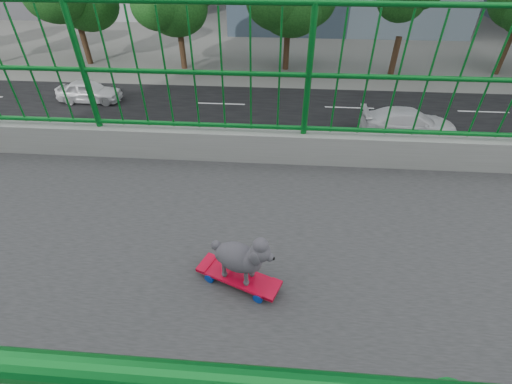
{
  "coord_description": "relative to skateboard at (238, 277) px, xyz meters",
  "views": [
    {
      "loc": [
        1.6,
        3.77,
        8.85
      ],
      "look_at": [
        -0.68,
        3.6,
        7.11
      ],
      "focal_mm": 24.37,
      "sensor_mm": 36.0,
      "label": 1
    }
  ],
  "objects": [
    {
      "name": "car_1",
      "position": [
        -9.36,
        -5.14,
        -6.3
      ],
      "size": [
        1.59,
        4.55,
        1.5
      ],
      "primitive_type": "imported",
      "color": "silver",
      "rests_on": "ground"
    },
    {
      "name": "road",
      "position": [
        -13.16,
        -3.55,
        -7.04
      ],
      "size": [
        18.0,
        90.0,
        0.02
      ],
      "primitive_type": "cube",
      "color": "black",
      "rests_on": "ground"
    },
    {
      "name": "car_4",
      "position": [
        -18.96,
        -11.89,
        -6.39
      ],
      "size": [
        1.57,
        3.9,
        1.33
      ],
      "primitive_type": "imported",
      "rotation": [
        0.0,
        0.0,
        3.14
      ],
      "color": "silver",
      "rests_on": "ground"
    },
    {
      "name": "skateboard",
      "position": [
        0.0,
        0.0,
        0.0
      ],
      "size": [
        0.35,
        0.57,
        0.07
      ],
      "rotation": [
        0.0,
        0.0,
        -0.38
      ],
      "color": "red",
      "rests_on": "footbridge"
    },
    {
      "name": "car_6",
      "position": [
        -9.36,
        5.47,
        -6.35
      ],
      "size": [
        2.35,
        5.09,
        1.41
      ],
      "primitive_type": "imported",
      "color": "silver",
      "rests_on": "ground"
    },
    {
      "name": "car_2",
      "position": [
        -12.56,
        -5.44,
        -6.33
      ],
      "size": [
        2.39,
        5.18,
        1.44
      ],
      "primitive_type": "imported",
      "rotation": [
        0.0,
        0.0,
        3.14
      ],
      "color": "#97979C",
      "rests_on": "ground"
    },
    {
      "name": "street_trees",
      "position": [
        -26.19,
        -2.49,
        -2.33
      ],
      "size": [
        5.3,
        60.4,
        7.26
      ],
      "color": "black",
      "rests_on": "ground"
    },
    {
      "name": "car_3",
      "position": [
        -15.76,
        6.94,
        -6.34
      ],
      "size": [
        2.01,
        4.96,
        1.44
      ],
      "primitive_type": "imported",
      "rotation": [
        0.0,
        0.0,
        3.14
      ],
      "color": "silver",
      "rests_on": "ground"
    },
    {
      "name": "poodle",
      "position": [
        0.01,
        0.02,
        0.21
      ],
      "size": [
        0.27,
        0.4,
        0.35
      ],
      "rotation": [
        0.0,
        0.0,
        -0.38
      ],
      "color": "#323036",
      "rests_on": "skateboard"
    }
  ]
}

